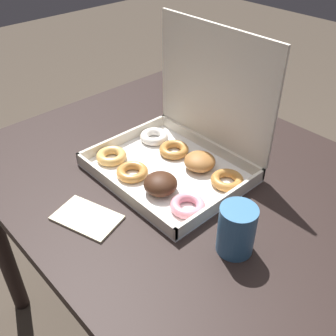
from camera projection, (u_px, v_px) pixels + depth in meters
ground_plane at (184, 333)px, 1.44m from camera, size 8.00×8.00×0.00m
dining_table at (190, 206)px, 1.07m from camera, size 1.14×0.86×0.72m
donut_box at (181, 147)px, 1.01m from camera, size 0.38×0.32×0.35m
coffee_mug at (237, 229)px, 0.78m from camera, size 0.08×0.08×0.11m
paper_napkin at (87, 218)px, 0.88m from camera, size 0.17×0.13×0.01m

